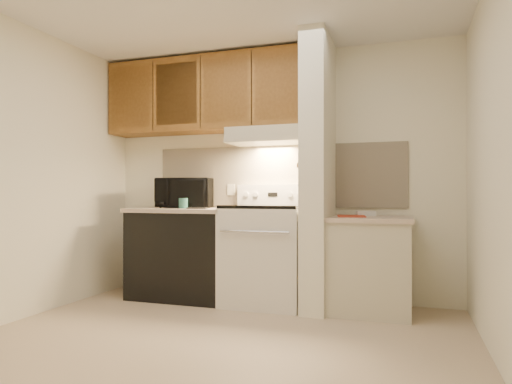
% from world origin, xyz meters
% --- Properties ---
extents(floor, '(3.60, 3.60, 0.00)m').
position_xyz_m(floor, '(0.00, 0.00, 0.00)').
color(floor, '#C5AD8F').
rests_on(floor, ground).
extents(wall_back, '(3.60, 2.50, 0.02)m').
position_xyz_m(wall_back, '(0.00, 1.50, 1.25)').
color(wall_back, white).
rests_on(wall_back, floor).
extents(wall_left, '(0.02, 3.00, 2.50)m').
position_xyz_m(wall_left, '(-1.80, 0.00, 1.25)').
color(wall_left, white).
rests_on(wall_left, floor).
extents(wall_right, '(0.02, 3.00, 2.50)m').
position_xyz_m(wall_right, '(1.80, 0.00, 1.25)').
color(wall_right, white).
rests_on(wall_right, floor).
extents(backsplash, '(2.60, 0.02, 0.63)m').
position_xyz_m(backsplash, '(0.00, 1.49, 1.24)').
color(backsplash, '#FFECCB').
rests_on(backsplash, wall_back).
extents(range_body, '(0.76, 0.65, 0.92)m').
position_xyz_m(range_body, '(0.00, 1.16, 0.46)').
color(range_body, silver).
rests_on(range_body, floor).
extents(oven_window, '(0.50, 0.01, 0.30)m').
position_xyz_m(oven_window, '(0.00, 0.84, 0.50)').
color(oven_window, black).
rests_on(oven_window, range_body).
extents(oven_handle, '(0.65, 0.02, 0.02)m').
position_xyz_m(oven_handle, '(0.00, 0.80, 0.72)').
color(oven_handle, silver).
rests_on(oven_handle, range_body).
extents(cooktop, '(0.74, 0.64, 0.03)m').
position_xyz_m(cooktop, '(0.00, 1.16, 0.94)').
color(cooktop, black).
rests_on(cooktop, range_body).
extents(range_backguard, '(0.76, 0.08, 0.20)m').
position_xyz_m(range_backguard, '(0.00, 1.44, 1.05)').
color(range_backguard, silver).
rests_on(range_backguard, range_body).
extents(range_display, '(0.10, 0.01, 0.04)m').
position_xyz_m(range_display, '(0.00, 1.40, 1.05)').
color(range_display, black).
rests_on(range_display, range_backguard).
extents(range_knob_left_outer, '(0.05, 0.02, 0.05)m').
position_xyz_m(range_knob_left_outer, '(-0.28, 1.40, 1.05)').
color(range_knob_left_outer, silver).
rests_on(range_knob_left_outer, range_backguard).
extents(range_knob_left_inner, '(0.05, 0.02, 0.05)m').
position_xyz_m(range_knob_left_inner, '(-0.18, 1.40, 1.05)').
color(range_knob_left_inner, silver).
rests_on(range_knob_left_inner, range_backguard).
extents(range_knob_right_inner, '(0.05, 0.02, 0.05)m').
position_xyz_m(range_knob_right_inner, '(0.18, 1.40, 1.05)').
color(range_knob_right_inner, silver).
rests_on(range_knob_right_inner, range_backguard).
extents(range_knob_right_outer, '(0.05, 0.02, 0.05)m').
position_xyz_m(range_knob_right_outer, '(0.28, 1.40, 1.05)').
color(range_knob_right_outer, silver).
rests_on(range_knob_right_outer, range_backguard).
extents(dishwasher_front, '(1.00, 0.63, 0.87)m').
position_xyz_m(dishwasher_front, '(-0.88, 1.17, 0.43)').
color(dishwasher_front, black).
rests_on(dishwasher_front, floor).
extents(left_countertop, '(1.04, 0.67, 0.04)m').
position_xyz_m(left_countertop, '(-0.88, 1.17, 0.89)').
color(left_countertop, '#C3AC98').
rests_on(left_countertop, dishwasher_front).
extents(spoon_rest, '(0.20, 0.08, 0.01)m').
position_xyz_m(spoon_rest, '(-0.64, 0.99, 0.92)').
color(spoon_rest, black).
rests_on(spoon_rest, left_countertop).
extents(teal_jar, '(0.11, 0.11, 0.10)m').
position_xyz_m(teal_jar, '(-0.83, 1.06, 0.96)').
color(teal_jar, '#285B53').
rests_on(teal_jar, left_countertop).
extents(outlet, '(0.08, 0.01, 0.12)m').
position_xyz_m(outlet, '(-0.48, 1.48, 1.10)').
color(outlet, beige).
rests_on(outlet, backsplash).
extents(microwave, '(0.63, 0.50, 0.31)m').
position_xyz_m(microwave, '(-0.93, 1.31, 1.06)').
color(microwave, black).
rests_on(microwave, left_countertop).
extents(partition_pillar, '(0.22, 0.70, 2.50)m').
position_xyz_m(partition_pillar, '(0.51, 1.15, 1.25)').
color(partition_pillar, white).
rests_on(partition_pillar, floor).
extents(pillar_trim, '(0.01, 0.70, 0.04)m').
position_xyz_m(pillar_trim, '(0.39, 1.15, 1.30)').
color(pillar_trim, brown).
rests_on(pillar_trim, partition_pillar).
extents(knife_strip, '(0.02, 0.42, 0.04)m').
position_xyz_m(knife_strip, '(0.39, 1.10, 1.32)').
color(knife_strip, black).
rests_on(knife_strip, partition_pillar).
extents(knife_blade_a, '(0.01, 0.03, 0.16)m').
position_xyz_m(knife_blade_a, '(0.38, 0.94, 1.22)').
color(knife_blade_a, silver).
rests_on(knife_blade_a, knife_strip).
extents(knife_handle_a, '(0.02, 0.02, 0.10)m').
position_xyz_m(knife_handle_a, '(0.38, 0.95, 1.37)').
color(knife_handle_a, black).
rests_on(knife_handle_a, knife_strip).
extents(knife_blade_b, '(0.01, 0.04, 0.18)m').
position_xyz_m(knife_blade_b, '(0.38, 1.01, 1.21)').
color(knife_blade_b, silver).
rests_on(knife_blade_b, knife_strip).
extents(knife_handle_b, '(0.02, 0.02, 0.10)m').
position_xyz_m(knife_handle_b, '(0.38, 1.03, 1.37)').
color(knife_handle_b, black).
rests_on(knife_handle_b, knife_strip).
extents(knife_blade_c, '(0.01, 0.04, 0.20)m').
position_xyz_m(knife_blade_c, '(0.38, 1.10, 1.20)').
color(knife_blade_c, silver).
rests_on(knife_blade_c, knife_strip).
extents(knife_handle_c, '(0.02, 0.02, 0.10)m').
position_xyz_m(knife_handle_c, '(0.38, 1.09, 1.37)').
color(knife_handle_c, black).
rests_on(knife_handle_c, knife_strip).
extents(knife_blade_d, '(0.01, 0.04, 0.16)m').
position_xyz_m(knife_blade_d, '(0.38, 1.19, 1.22)').
color(knife_blade_d, silver).
rests_on(knife_blade_d, knife_strip).
extents(knife_handle_d, '(0.02, 0.02, 0.10)m').
position_xyz_m(knife_handle_d, '(0.38, 1.18, 1.37)').
color(knife_handle_d, black).
rests_on(knife_handle_d, knife_strip).
extents(knife_blade_e, '(0.01, 0.04, 0.18)m').
position_xyz_m(knife_blade_e, '(0.38, 1.27, 1.21)').
color(knife_blade_e, silver).
rests_on(knife_blade_e, knife_strip).
extents(knife_handle_e, '(0.02, 0.02, 0.10)m').
position_xyz_m(knife_handle_e, '(0.38, 1.25, 1.37)').
color(knife_handle_e, black).
rests_on(knife_handle_e, knife_strip).
extents(oven_mitt, '(0.03, 0.11, 0.25)m').
position_xyz_m(oven_mitt, '(0.38, 1.32, 1.18)').
color(oven_mitt, gray).
rests_on(oven_mitt, partition_pillar).
extents(right_cab_base, '(0.70, 0.60, 0.81)m').
position_xyz_m(right_cab_base, '(0.97, 1.15, 0.40)').
color(right_cab_base, beige).
rests_on(right_cab_base, floor).
extents(right_countertop, '(0.74, 0.64, 0.04)m').
position_xyz_m(right_countertop, '(0.97, 1.15, 0.83)').
color(right_countertop, '#C3AC98').
rests_on(right_countertop, right_cab_base).
extents(red_folder, '(0.29, 0.36, 0.01)m').
position_xyz_m(red_folder, '(0.81, 1.13, 0.86)').
color(red_folder, '#B23621').
rests_on(red_folder, right_countertop).
extents(white_box, '(0.19, 0.15, 0.04)m').
position_xyz_m(white_box, '(0.92, 1.33, 0.87)').
color(white_box, white).
rests_on(white_box, right_countertop).
extents(range_hood, '(0.78, 0.44, 0.15)m').
position_xyz_m(range_hood, '(0.00, 1.28, 1.62)').
color(range_hood, beige).
rests_on(range_hood, upper_cabinets).
extents(hood_lip, '(0.78, 0.04, 0.06)m').
position_xyz_m(hood_lip, '(0.00, 1.07, 1.58)').
color(hood_lip, beige).
rests_on(hood_lip, range_hood).
extents(upper_cabinets, '(2.18, 0.33, 0.77)m').
position_xyz_m(upper_cabinets, '(-0.69, 1.32, 2.08)').
color(upper_cabinets, brown).
rests_on(upper_cabinets, wall_back).
extents(cab_door_a, '(0.46, 0.01, 0.63)m').
position_xyz_m(cab_door_a, '(-1.51, 1.17, 2.08)').
color(cab_door_a, brown).
rests_on(cab_door_a, upper_cabinets).
extents(cab_gap_a, '(0.01, 0.01, 0.73)m').
position_xyz_m(cab_gap_a, '(-1.23, 1.16, 2.08)').
color(cab_gap_a, black).
rests_on(cab_gap_a, upper_cabinets).
extents(cab_door_b, '(0.46, 0.01, 0.63)m').
position_xyz_m(cab_door_b, '(-0.96, 1.17, 2.08)').
color(cab_door_b, brown).
rests_on(cab_door_b, upper_cabinets).
extents(cab_gap_b, '(0.01, 0.01, 0.73)m').
position_xyz_m(cab_gap_b, '(-0.69, 1.16, 2.08)').
color(cab_gap_b, black).
rests_on(cab_gap_b, upper_cabinets).
extents(cab_door_c, '(0.46, 0.01, 0.63)m').
position_xyz_m(cab_door_c, '(-0.42, 1.17, 2.08)').
color(cab_door_c, brown).
rests_on(cab_door_c, upper_cabinets).
extents(cab_gap_c, '(0.01, 0.01, 0.73)m').
position_xyz_m(cab_gap_c, '(-0.14, 1.16, 2.08)').
color(cab_gap_c, black).
rests_on(cab_gap_c, upper_cabinets).
extents(cab_door_d, '(0.46, 0.01, 0.63)m').
position_xyz_m(cab_door_d, '(0.13, 1.17, 2.08)').
color(cab_door_d, brown).
rests_on(cab_door_d, upper_cabinets).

